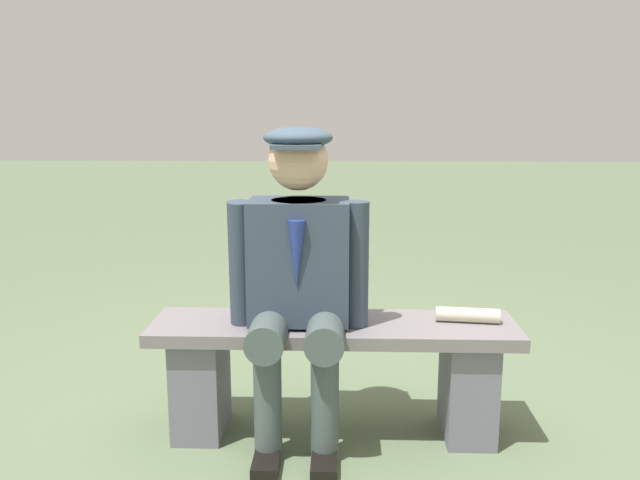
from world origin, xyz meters
The scene contains 4 objects.
ground_plane centered at (0.00, 0.00, 0.00)m, with size 30.00×30.00×0.00m, color #5C6D4E.
bench centered at (0.00, 0.00, 0.31)m, with size 1.52×0.38×0.49m.
seated_man centered at (0.14, 0.06, 0.73)m, with size 0.58×0.54×1.30m.
rolled_magazine centered at (-0.56, -0.02, 0.52)m, with size 0.06×0.06×0.26m, color beige.
Camera 1 is at (-0.03, 2.61, 1.36)m, focal length 36.89 mm.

